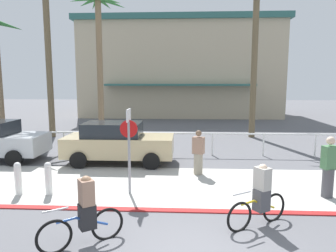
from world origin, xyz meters
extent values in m
plane|color=#5B5B60|center=(0.00, 10.00, 0.00)|extent=(80.00, 80.00, 0.00)
cube|color=beige|center=(0.00, 4.20, 0.01)|extent=(44.00, 4.00, 0.02)
cube|color=maroon|center=(0.00, 2.20, 0.01)|extent=(44.00, 0.24, 0.03)
cube|color=#BCAD8E|center=(-0.57, 26.47, 4.26)|extent=(18.23, 8.94, 8.52)
cube|color=#2D605B|center=(-0.57, 26.47, 8.77)|extent=(18.83, 9.54, 0.50)
cube|color=#2D605B|center=(-0.57, 21.50, 3.00)|extent=(12.76, 1.20, 0.16)
cylinder|color=white|center=(0.00, 8.50, 1.00)|extent=(20.56, 0.08, 0.08)
cylinder|color=white|center=(-8.00, 8.50, 0.50)|extent=(0.08, 0.08, 1.00)
cylinder|color=white|center=(-5.71, 8.50, 0.50)|extent=(0.08, 0.08, 1.00)
cylinder|color=white|center=(-3.43, 8.50, 0.50)|extent=(0.08, 0.08, 1.00)
cylinder|color=white|center=(-1.14, 8.50, 0.50)|extent=(0.08, 0.08, 1.00)
cylinder|color=white|center=(1.14, 8.50, 0.50)|extent=(0.08, 0.08, 1.00)
cylinder|color=white|center=(3.43, 8.50, 0.50)|extent=(0.08, 0.08, 1.00)
cylinder|color=white|center=(5.71, 8.50, 0.50)|extent=(0.08, 0.08, 1.00)
cylinder|color=gray|center=(-1.75, 3.38, 1.10)|extent=(0.08, 0.08, 2.20)
cube|color=white|center=(-1.75, 3.38, 2.38)|extent=(0.04, 0.56, 0.36)
cylinder|color=red|center=(-1.75, 3.38, 1.98)|extent=(0.52, 0.03, 0.52)
cylinder|color=white|center=(-5.03, 3.12, 0.42)|extent=(0.20, 0.20, 0.85)
sphere|color=white|center=(-5.03, 3.12, 0.90)|extent=(0.20, 0.20, 0.20)
cylinder|color=white|center=(-4.14, 3.18, 0.42)|extent=(0.20, 0.20, 0.85)
sphere|color=white|center=(-4.14, 3.18, 0.90)|extent=(0.20, 0.20, 0.20)
cone|color=#2D6B33|center=(-10.61, 13.15, 6.60)|extent=(1.67, 0.32, 0.76)
cone|color=#2D6B33|center=(-10.95, 13.93, 6.69)|extent=(1.19, 1.75, 0.58)
cylinder|color=brown|center=(-8.11, 12.85, 4.52)|extent=(0.36, 0.36, 9.04)
cylinder|color=#846B4C|center=(-5.26, 13.49, 4.10)|extent=(0.36, 0.36, 8.19)
cone|color=#387F3D|center=(-4.57, 13.49, 8.01)|extent=(1.46, 0.32, 0.67)
cone|color=#387F3D|center=(-4.55, 14.09, 8.01)|extent=(1.68, 1.48, 0.69)
cone|color=#387F3D|center=(-5.10, 14.43, 8.07)|extent=(0.65, 1.96, 0.57)
cone|color=#387F3D|center=(-5.60, 14.07, 7.98)|extent=(0.99, 1.40, 0.73)
cone|color=#387F3D|center=(-5.87, 13.72, 7.99)|extent=(1.42, 0.78, 0.71)
cylinder|color=brown|center=(3.90, 13.34, 4.62)|extent=(0.36, 0.36, 9.24)
cylinder|color=black|center=(-6.85, 7.98, 0.33)|extent=(0.66, 0.22, 0.66)
cylinder|color=black|center=(-6.85, 6.18, 0.33)|extent=(0.66, 0.22, 0.66)
cube|color=tan|center=(-2.79, 6.91, 0.73)|extent=(4.40, 1.80, 0.80)
cube|color=#1E2328|center=(-3.04, 6.91, 1.41)|extent=(2.29, 1.58, 0.56)
cylinder|color=black|center=(-1.38, 7.81, 0.33)|extent=(0.66, 0.22, 0.66)
cylinder|color=black|center=(-1.38, 6.01, 0.33)|extent=(0.66, 0.22, 0.66)
cylinder|color=black|center=(-4.20, 7.81, 0.33)|extent=(0.66, 0.22, 0.66)
cylinder|color=black|center=(-4.20, 6.01, 0.33)|extent=(0.66, 0.22, 0.66)
torus|color=black|center=(-2.66, 0.04, 0.33)|extent=(0.63, 0.46, 0.72)
torus|color=black|center=(-1.76, 0.66, 0.33)|extent=(0.63, 0.46, 0.72)
cylinder|color=#2851A8|center=(-2.03, 0.47, 0.48)|extent=(0.60, 0.43, 0.35)
cylinder|color=#2851A8|center=(-2.47, 0.17, 0.62)|extent=(0.34, 0.26, 0.07)
cylinder|color=#2851A8|center=(-2.11, 0.42, 0.55)|extent=(0.05, 0.05, 0.44)
cylinder|color=silver|center=(-2.62, 0.07, 0.88)|extent=(0.43, 0.31, 0.04)
cube|color=#232326|center=(-2.11, 0.42, 0.61)|extent=(0.42, 0.41, 0.52)
cube|color=#93705B|center=(-2.11, 0.42, 1.13)|extent=(0.41, 0.43, 0.52)
sphere|color=#9E7556|center=(-2.11, 0.42, 1.36)|extent=(0.22, 0.22, 0.22)
torus|color=black|center=(1.13, 1.16, 0.33)|extent=(0.64, 0.44, 0.72)
torus|color=black|center=(2.06, 1.76, 0.33)|extent=(0.64, 0.44, 0.72)
cylinder|color=gold|center=(1.77, 1.58, 0.48)|extent=(0.61, 0.41, 0.35)
cylinder|color=gold|center=(1.33, 1.29, 0.62)|extent=(0.35, 0.25, 0.07)
cylinder|color=gold|center=(1.69, 1.52, 0.55)|extent=(0.05, 0.05, 0.44)
cylinder|color=silver|center=(1.17, 1.19, 0.88)|extent=(0.44, 0.30, 0.04)
cube|color=#4C4C51|center=(1.69, 1.52, 0.61)|extent=(0.42, 0.41, 0.52)
cube|color=#B7B2A8|center=(1.69, 1.52, 1.13)|extent=(0.40, 0.43, 0.52)
sphere|color=beige|center=(1.69, 1.52, 1.36)|extent=(0.22, 0.22, 0.22)
cylinder|color=#4C4C51|center=(4.03, 3.39, 0.43)|extent=(0.40, 0.40, 0.87)
cube|color=#4C7F51|center=(4.03, 3.39, 1.20)|extent=(0.46, 0.37, 0.67)
sphere|color=beige|center=(4.03, 3.39, 1.68)|extent=(0.24, 0.24, 0.24)
cylinder|color=gray|center=(0.38, 5.47, 0.39)|extent=(0.41, 0.41, 0.78)
cube|color=#93705B|center=(0.38, 5.47, 1.08)|extent=(0.47, 0.39, 0.60)
sphere|color=brown|center=(0.38, 5.47, 1.52)|extent=(0.21, 0.21, 0.21)
camera|label=1|loc=(-0.12, -5.68, 3.39)|focal=33.89mm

